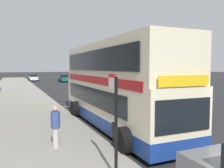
% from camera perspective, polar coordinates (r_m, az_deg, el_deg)
% --- Properties ---
extents(ground_plane, '(260.00, 260.00, 0.00)m').
position_cam_1_polar(ground_plane, '(38.57, -12.15, -0.68)').
color(ground_plane, '#28282B').
extents(pavement_near, '(6.00, 76.00, 0.14)m').
position_cam_1_polar(pavement_near, '(37.84, -22.60, -0.89)').
color(pavement_near, gray).
rests_on(pavement_near, ground).
extents(double_decker_bus, '(3.24, 11.00, 4.40)m').
position_cam_1_polar(double_decker_bus, '(12.41, 0.59, -0.91)').
color(double_decker_bus, beige).
rests_on(double_decker_bus, ground).
extents(bus_bay_markings, '(3.19, 14.57, 0.01)m').
position_cam_1_polar(bus_bay_markings, '(12.69, 0.99, -10.24)').
color(bus_bay_markings, gold).
rests_on(bus_bay_markings, ground).
extents(bus_stop_sign, '(0.09, 0.51, 2.83)m').
position_cam_1_polar(bus_stop_sign, '(6.31, 0.73, -8.33)').
color(bus_stop_sign, black).
rests_on(bus_stop_sign, pavement_near).
extents(parked_car_black_across, '(2.09, 4.20, 1.62)m').
position_cam_1_polar(parked_car_black_across, '(41.61, -6.41, 0.83)').
color(parked_car_black_across, black).
rests_on(parked_car_black_across, ground).
extents(parked_car_white_far, '(2.09, 4.20, 1.62)m').
position_cam_1_polar(parked_car_white_far, '(56.76, -18.83, 1.50)').
color(parked_car_white_far, silver).
rests_on(parked_car_white_far, ground).
extents(parked_car_teal_ahead, '(2.09, 4.20, 1.62)m').
position_cam_1_polar(parked_car_teal_ahead, '(51.36, -11.71, 1.39)').
color(parked_car_teal_ahead, '#196066').
rests_on(parked_car_teal_ahead, ground).
extents(pedestrian_waiting_near_sign, '(0.34, 0.34, 1.57)m').
position_cam_1_polar(pedestrian_waiting_near_sign, '(9.03, -13.76, -9.86)').
color(pedestrian_waiting_near_sign, '#B7B2AD').
rests_on(pedestrian_waiting_near_sign, pavement_near).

